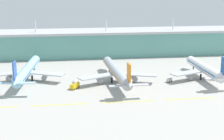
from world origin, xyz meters
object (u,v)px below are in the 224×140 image
at_px(airliner_near, 27,70).
at_px(fuel_truck, 75,85).
at_px(baggage_cart, 169,80).
at_px(airliner_middle, 117,72).
at_px(airliner_far, 205,69).

height_order(airliner_near, fuel_truck, airliner_near).
bearing_deg(baggage_cart, airliner_middle, 173.80).
bearing_deg(airliner_near, airliner_far, -5.75).
xyz_separation_m(airliner_far, baggage_cart, (-24.21, -3.88, -5.18)).
distance_m(airliner_far, baggage_cart, 25.06).
bearing_deg(airliner_far, fuel_truck, -173.28).
xyz_separation_m(airliner_middle, fuel_truck, (-25.57, -9.29, -4.20)).
bearing_deg(airliner_near, airliner_middle, -12.00).
distance_m(airliner_near, fuel_truck, 35.67).
xyz_separation_m(fuel_truck, baggage_cart, (57.82, 5.78, -1.00)).
xyz_separation_m(airliner_near, baggage_cart, (86.48, -15.03, -5.19)).
distance_m(airliner_near, baggage_cart, 87.93).
distance_m(fuel_truck, baggage_cart, 58.12).
bearing_deg(fuel_truck, baggage_cart, 5.71).
distance_m(airliner_near, airliner_far, 111.25).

